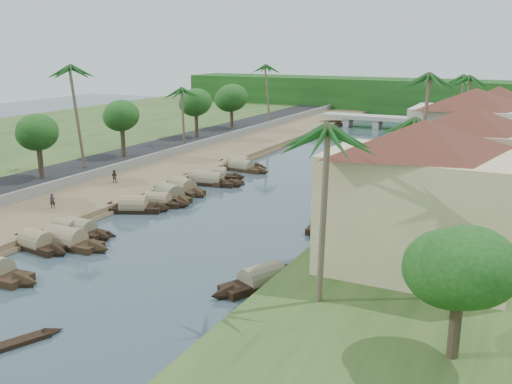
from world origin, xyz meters
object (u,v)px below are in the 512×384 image
at_px(bridge, 393,120).
at_px(person_near, 52,201).
at_px(sampan_1, 37,244).
at_px(building_near, 419,196).

distance_m(bridge, person_near, 74.41).
bearing_deg(sampan_1, building_near, 18.98).
relative_size(sampan_1, person_near, 5.45).
bearing_deg(building_near, bridge, 104.39).
bearing_deg(building_near, person_near, 178.02).
distance_m(sampan_1, person_near, 9.26).
height_order(sampan_1, person_near, person_near).
relative_size(building_near, sampan_1, 1.91).
bearing_deg(bridge, sampan_1, -96.94).
relative_size(bridge, building_near, 1.89).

